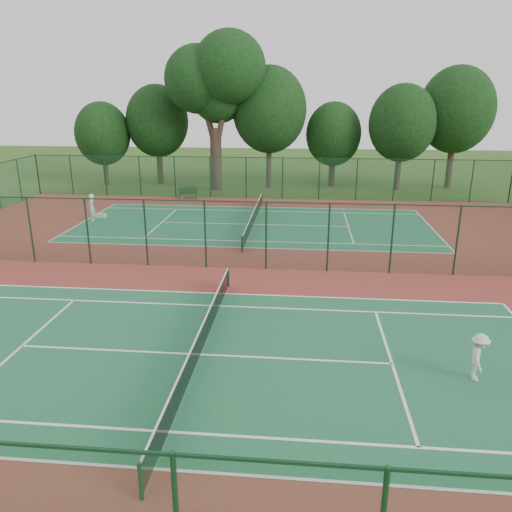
{
  "coord_description": "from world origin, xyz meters",
  "views": [
    {
      "loc": [
        3.32,
        -23.87,
        8.45
      ],
      "look_at": [
        1.3,
        -2.83,
        1.6
      ],
      "focal_mm": 35.0,
      "sensor_mm": 36.0,
      "label": 1
    }
  ],
  "objects_px": {
    "bench": "(188,193)",
    "big_tree": "(216,78)",
    "trash_bin": "(181,194)",
    "player_far": "(92,207)",
    "kit_bag": "(101,216)",
    "player_near": "(479,357)"
  },
  "relations": [
    {
      "from": "player_near",
      "to": "big_tree",
      "type": "distance_m",
      "value": 35.52
    },
    {
      "from": "player_near",
      "to": "trash_bin",
      "type": "bearing_deg",
      "value": 42.53
    },
    {
      "from": "player_near",
      "to": "big_tree",
      "type": "height_order",
      "value": "big_tree"
    },
    {
      "from": "player_near",
      "to": "trash_bin",
      "type": "relative_size",
      "value": 1.96
    },
    {
      "from": "bench",
      "to": "trash_bin",
      "type": "bearing_deg",
      "value": 166.27
    },
    {
      "from": "player_near",
      "to": "player_far",
      "type": "xyz_separation_m",
      "value": [
        -20.21,
        18.73,
        0.17
      ]
    },
    {
      "from": "bench",
      "to": "kit_bag",
      "type": "height_order",
      "value": "bench"
    },
    {
      "from": "kit_bag",
      "to": "player_far",
      "type": "bearing_deg",
      "value": -98.28
    },
    {
      "from": "bench",
      "to": "kit_bag",
      "type": "distance_m",
      "value": 8.67
    },
    {
      "from": "player_far",
      "to": "bench",
      "type": "relative_size",
      "value": 1.13
    },
    {
      "from": "player_near",
      "to": "big_tree",
      "type": "relative_size",
      "value": 0.11
    },
    {
      "from": "player_far",
      "to": "big_tree",
      "type": "height_order",
      "value": "big_tree"
    },
    {
      "from": "bench",
      "to": "big_tree",
      "type": "xyz_separation_m",
      "value": [
        1.78,
        4.71,
        9.28
      ]
    },
    {
      "from": "player_near",
      "to": "kit_bag",
      "type": "xyz_separation_m",
      "value": [
        -19.99,
        19.65,
        -0.63
      ]
    },
    {
      "from": "big_tree",
      "to": "player_far",
      "type": "bearing_deg",
      "value": -117.66
    },
    {
      "from": "trash_bin",
      "to": "player_far",
      "type": "bearing_deg",
      "value": -117.68
    },
    {
      "from": "trash_bin",
      "to": "bench",
      "type": "height_order",
      "value": "bench"
    },
    {
      "from": "kit_bag",
      "to": "big_tree",
      "type": "height_order",
      "value": "big_tree"
    },
    {
      "from": "player_far",
      "to": "trash_bin",
      "type": "distance_m",
      "value": 9.33
    },
    {
      "from": "bench",
      "to": "big_tree",
      "type": "relative_size",
      "value": 0.12
    },
    {
      "from": "trash_bin",
      "to": "big_tree",
      "type": "height_order",
      "value": "big_tree"
    },
    {
      "from": "kit_bag",
      "to": "big_tree",
      "type": "bearing_deg",
      "value": 66.57
    }
  ]
}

